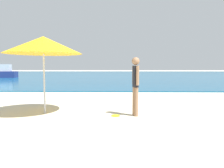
% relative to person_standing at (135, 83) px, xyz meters
% --- Properties ---
extents(water, '(160.00, 60.00, 0.06)m').
position_rel_person_standing_xyz_m(water, '(-0.99, 35.73, -0.91)').
color(water, '#14567F').
rests_on(water, ground).
extents(person_standing, '(0.22, 0.37, 1.65)m').
position_rel_person_standing_xyz_m(person_standing, '(0.00, 0.00, 0.00)').
color(person_standing, '#936B4C').
rests_on(person_standing, ground).
extents(frisbee, '(0.24, 0.24, 0.03)m').
position_rel_person_standing_xyz_m(frisbee, '(-0.55, -0.06, -0.92)').
color(frisbee, yellow).
rests_on(frisbee, ground).
extents(beach_umbrella, '(2.24, 2.24, 2.26)m').
position_rel_person_standing_xyz_m(beach_umbrella, '(-2.66, 0.27, 1.07)').
color(beach_umbrella, '#B7B7BC').
rests_on(beach_umbrella, ground).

